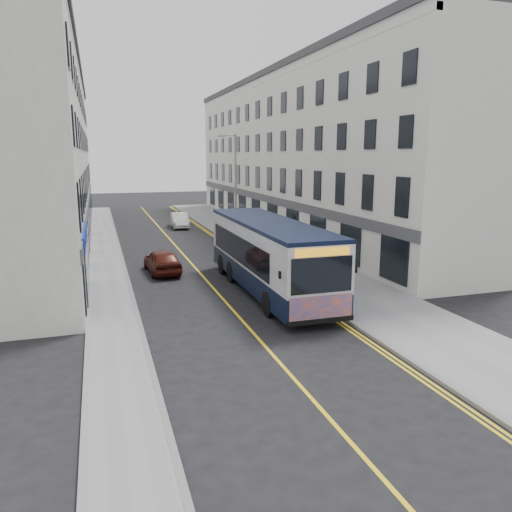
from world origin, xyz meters
TOP-DOWN VIEW (x-y plane):
  - ground at (0.00, 0.00)m, footprint 140.00×140.00m
  - pavement_east at (6.25, 12.00)m, footprint 4.50×64.00m
  - pavement_west at (-5.00, 12.00)m, footprint 2.00×64.00m
  - kerb_east at (4.00, 12.00)m, footprint 0.18×64.00m
  - kerb_west at (-4.00, 12.00)m, footprint 0.18×64.00m
  - road_centre_line at (0.00, 12.00)m, footprint 0.12×64.00m
  - road_dbl_yellow_inner at (3.55, 12.00)m, footprint 0.10×64.00m
  - road_dbl_yellow_outer at (3.75, 12.00)m, footprint 0.10×64.00m
  - terrace_east at (11.50, 21.00)m, footprint 6.00×46.00m
  - terrace_west at (-9.00, 21.00)m, footprint 6.00×46.00m
  - streetlamp at (4.17, 14.00)m, footprint 1.32×0.18m
  - city_bus at (2.43, 1.41)m, footprint 2.79×11.97m
  - bicycle at (4.40, 2.59)m, footprint 2.29×1.31m
  - pedestrian_near at (4.82, 12.52)m, footprint 0.67×0.56m
  - pedestrian_far at (7.57, 15.26)m, footprint 1.05×0.91m
  - car_white at (1.80, 24.57)m, footprint 1.65×4.16m
  - car_maroon at (-2.00, 6.99)m, footprint 1.90×4.17m

SIDE VIEW (x-z plane):
  - ground at x=0.00m, z-range 0.00..0.00m
  - road_centre_line at x=0.00m, z-range 0.00..0.01m
  - road_dbl_yellow_inner at x=3.55m, z-range 0.00..0.01m
  - road_dbl_yellow_outer at x=3.75m, z-range 0.00..0.01m
  - pavement_east at x=6.25m, z-range 0.00..0.12m
  - pavement_west at x=-5.00m, z-range 0.00..0.12m
  - kerb_east at x=4.00m, z-range 0.00..0.13m
  - kerb_west at x=-4.00m, z-range 0.00..0.13m
  - car_white at x=1.80m, z-range 0.00..1.35m
  - bicycle at x=4.40m, z-range 0.12..1.26m
  - car_maroon at x=-2.00m, z-range 0.00..1.39m
  - pedestrian_near at x=4.82m, z-range 0.12..1.70m
  - pedestrian_far at x=7.57m, z-range 0.12..1.96m
  - city_bus at x=2.43m, z-range 0.16..3.64m
  - streetlamp at x=4.17m, z-range 0.38..8.38m
  - terrace_east at x=11.50m, z-range 0.00..13.00m
  - terrace_west at x=-9.00m, z-range 0.00..13.00m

